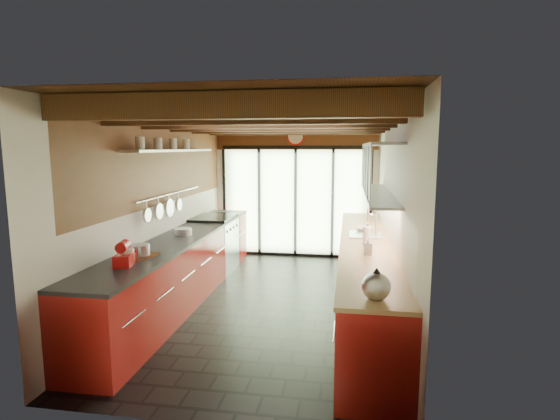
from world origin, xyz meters
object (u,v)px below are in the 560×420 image
(soap_bottle, at_px, (368,246))
(kettle, at_px, (376,285))
(paper_towel, at_px, (367,236))
(stand_mixer, at_px, (125,255))
(bowl, at_px, (364,229))

(soap_bottle, bearing_deg, kettle, -90.00)
(kettle, height_order, paper_towel, paper_towel)
(kettle, relative_size, paper_towel, 1.09)
(soap_bottle, bearing_deg, stand_mixer, -160.99)
(stand_mixer, bearing_deg, paper_towel, 28.14)
(stand_mixer, relative_size, kettle, 1.05)
(stand_mixer, height_order, kettle, kettle)
(stand_mixer, bearing_deg, soap_bottle, 19.01)
(bowl, bearing_deg, soap_bottle, -90.00)
(stand_mixer, height_order, bowl, stand_mixer)
(paper_towel, bearing_deg, stand_mixer, -151.86)
(stand_mixer, bearing_deg, kettle, -14.26)
(paper_towel, relative_size, bowl, 1.14)
(kettle, distance_m, soap_bottle, 1.52)
(stand_mixer, distance_m, soap_bottle, 2.69)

